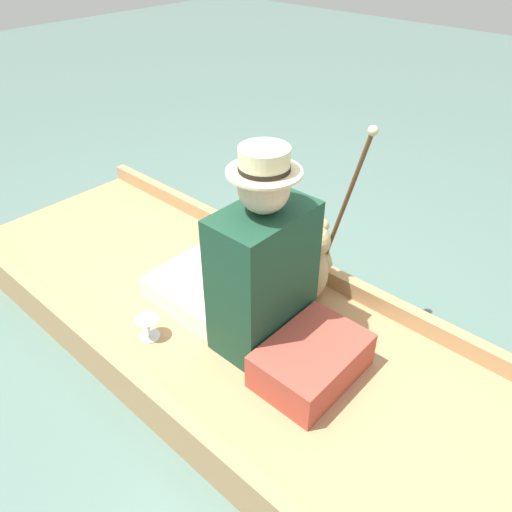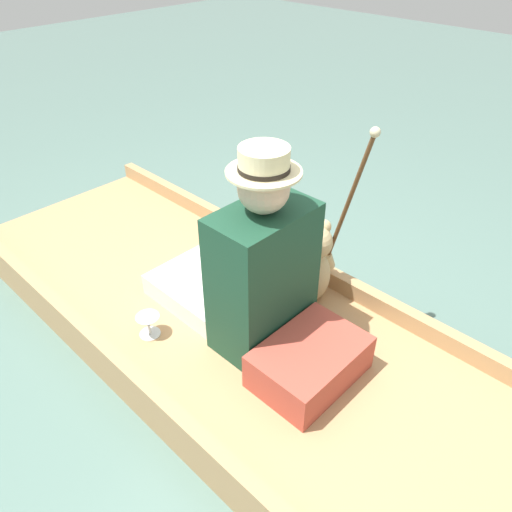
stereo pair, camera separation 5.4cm
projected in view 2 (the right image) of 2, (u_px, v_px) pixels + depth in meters
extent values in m
plane|color=slate|center=(232.00, 341.00, 2.46)|extent=(16.00, 16.00, 0.00)
cube|color=tan|center=(231.00, 330.00, 2.42)|extent=(1.16, 3.31, 0.14)
cube|color=tan|center=(133.00, 378.00, 2.03)|extent=(0.06, 3.31, 0.09)
cube|color=tan|center=(305.00, 263.00, 2.68)|extent=(0.06, 3.31, 0.09)
cube|color=#B24738|center=(310.00, 362.00, 2.05)|extent=(0.46, 0.32, 0.17)
cube|color=white|center=(206.00, 289.00, 2.49)|extent=(0.40, 0.51, 0.11)
cube|color=#19422D|center=(263.00, 279.00, 2.10)|extent=(0.44, 0.27, 0.66)
cube|color=beige|center=(240.00, 256.00, 2.15)|extent=(0.04, 0.01, 0.36)
cube|color=white|center=(219.00, 262.00, 2.06)|extent=(0.02, 0.01, 0.40)
cube|color=white|center=(259.00, 239.00, 2.20)|extent=(0.02, 0.01, 0.40)
sphere|color=beige|center=(264.00, 188.00, 1.86)|extent=(0.20, 0.20, 0.20)
cylinder|color=beige|center=(264.00, 172.00, 1.82)|extent=(0.29, 0.29, 0.01)
cylinder|color=beige|center=(264.00, 159.00, 1.79)|extent=(0.19, 0.19, 0.09)
cylinder|color=black|center=(264.00, 168.00, 1.81)|extent=(0.19, 0.19, 0.02)
ellipsoid|color=tan|center=(313.00, 276.00, 2.43)|extent=(0.19, 0.16, 0.28)
sphere|color=tan|center=(316.00, 242.00, 2.31)|extent=(0.16, 0.16, 0.16)
sphere|color=tan|center=(304.00, 239.00, 2.36)|extent=(0.06, 0.06, 0.06)
sphere|color=tan|center=(309.00, 236.00, 2.25)|extent=(0.07, 0.07, 0.07)
sphere|color=tan|center=(324.00, 227.00, 2.31)|extent=(0.07, 0.07, 0.07)
cylinder|color=tan|center=(300.00, 278.00, 2.34)|extent=(0.11, 0.07, 0.12)
cylinder|color=tan|center=(326.00, 260.00, 2.46)|extent=(0.11, 0.07, 0.12)
sphere|color=tan|center=(299.00, 294.00, 2.48)|extent=(0.08, 0.08, 0.08)
sphere|color=tan|center=(312.00, 285.00, 2.54)|extent=(0.08, 0.08, 0.08)
cylinder|color=silver|center=(150.00, 334.00, 2.30)|extent=(0.10, 0.10, 0.01)
cylinder|color=silver|center=(149.00, 329.00, 2.28)|extent=(0.01, 0.01, 0.05)
cone|color=silver|center=(148.00, 321.00, 2.25)|extent=(0.11, 0.11, 0.05)
cylinder|color=brown|center=(341.00, 220.00, 2.27)|extent=(0.02, 0.23, 0.90)
sphere|color=beige|center=(375.00, 132.00, 1.95)|extent=(0.04, 0.04, 0.04)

